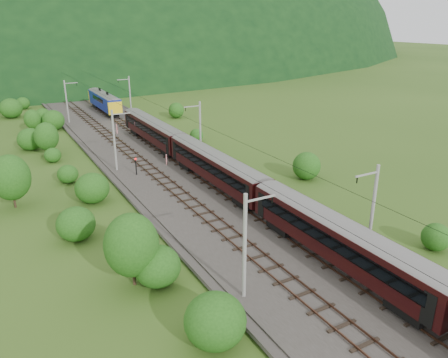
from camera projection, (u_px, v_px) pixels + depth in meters
ground at (310, 276)px, 34.56m from camera, size 600.00×600.00×0.00m
railbed at (244, 225)px, 42.69m from camera, size 14.00×220.00×0.30m
track_left at (223, 229)px, 41.52m from camera, size 2.40×220.00×0.27m
track_right at (264, 218)px, 43.72m from camera, size 2.40×220.00×0.27m
catenary_left at (115, 139)px, 56.38m from camera, size 2.54×192.28×8.00m
catenary_right at (200, 128)px, 61.99m from camera, size 2.54×192.28×8.00m
overhead_wires at (245, 158)px, 40.28m from camera, size 4.83×198.00×0.03m
mountain_main at (12, 54)px, 247.30m from camera, size 504.00×360.00×244.00m
train at (266, 191)px, 42.58m from camera, size 2.75×130.32×4.77m
hazard_post_near at (117, 129)px, 75.65m from camera, size 0.18×0.18×1.69m
hazard_post_far at (166, 160)px, 59.57m from camera, size 0.16×0.16×1.46m
signal at (136, 165)px, 55.53m from camera, size 0.25×0.25×2.24m
vegetation_left at (87, 216)px, 39.68m from camera, size 13.60×149.42×6.26m
vegetation_right at (327, 182)px, 50.47m from camera, size 7.28×102.33×3.16m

